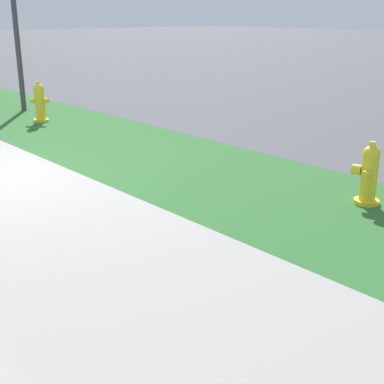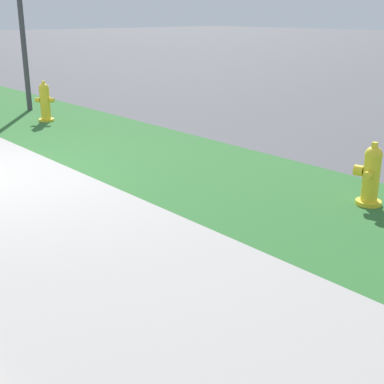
% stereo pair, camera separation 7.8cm
% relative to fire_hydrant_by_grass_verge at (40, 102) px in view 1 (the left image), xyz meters
% --- Properties ---
extents(grass_verge, '(18.00, 2.65, 0.01)m').
position_rel_fire_hydrant_by_grass_verge_xyz_m(grass_verge, '(2.98, 0.05, -0.37)').
color(grass_verge, '#2D662D').
rests_on(grass_verge, ground).
extents(fire_hydrant_by_grass_verge, '(0.34, 0.34, 0.78)m').
position_rel_fire_hydrant_by_grass_verge_xyz_m(fire_hydrant_by_grass_verge, '(0.00, 0.00, 0.00)').
color(fire_hydrant_by_grass_verge, yellow).
rests_on(fire_hydrant_by_grass_verge, ground).
extents(fire_hydrant_far_end, '(0.34, 0.37, 0.71)m').
position_rel_fire_hydrant_by_grass_verge_xyz_m(fire_hydrant_far_end, '(6.79, 0.55, -0.04)').
color(fire_hydrant_far_end, yellow).
rests_on(fire_hydrant_far_end, ground).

